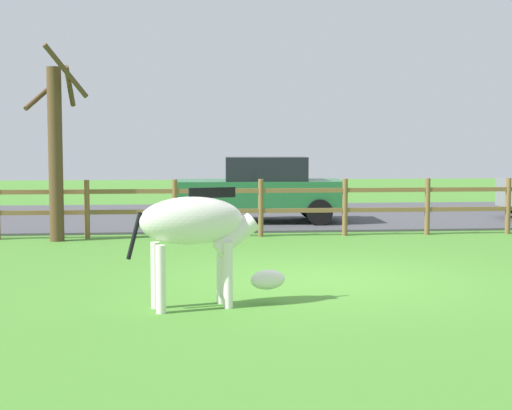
# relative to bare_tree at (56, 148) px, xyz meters

# --- Properties ---
(ground_plane) EXTENTS (60.00, 60.00, 0.00)m
(ground_plane) POSITION_rel_bare_tree_xyz_m (4.46, -4.67, -1.85)
(ground_plane) COLOR #47842D
(parking_asphalt) EXTENTS (28.00, 7.40, 0.05)m
(parking_asphalt) POSITION_rel_bare_tree_xyz_m (4.46, 4.63, -1.82)
(parking_asphalt) COLOR #47474C
(parking_asphalt) RESTS_ON ground_plane
(paddock_fence) EXTENTS (21.33, 0.11, 1.19)m
(paddock_fence) POSITION_rel_bare_tree_xyz_m (4.07, 0.33, -1.17)
(paddock_fence) COLOR brown
(paddock_fence) RESTS_ON ground_plane
(bare_tree) EXTENTS (1.27, 1.27, 3.79)m
(bare_tree) POSITION_rel_bare_tree_xyz_m (0.00, 0.00, 0.00)
(bare_tree) COLOR #513A23
(bare_tree) RESTS_ON ground_plane
(zebra) EXTENTS (1.90, 0.77, 1.41)m
(zebra) POSITION_rel_bare_tree_xyz_m (2.66, -6.36, -0.92)
(zebra) COLOR white
(zebra) RESTS_ON ground_plane
(parked_car_green) EXTENTS (4.07, 2.02, 1.56)m
(parked_car_green) POSITION_rel_bare_tree_xyz_m (4.32, 2.84, -1.00)
(parked_car_green) COLOR #236B38
(parked_car_green) RESTS_ON parking_asphalt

